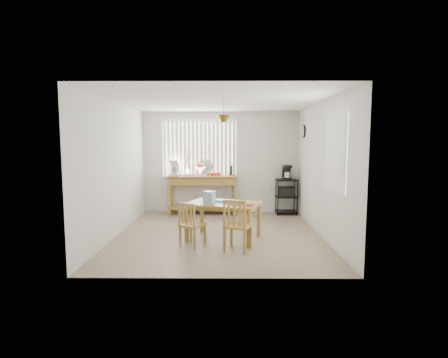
{
  "coord_description": "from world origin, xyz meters",
  "views": [
    {
      "loc": [
        0.16,
        -6.78,
        1.83
      ],
      "look_at": [
        0.1,
        0.55,
        1.05
      ],
      "focal_mm": 28.0,
      "sensor_mm": 36.0,
      "label": 1
    }
  ],
  "objects_px": {
    "chair_left": "(191,225)",
    "chair_right": "(237,226)",
    "cart_items": "(287,173)",
    "sideboard": "(203,185)",
    "wire_cart": "(286,193)",
    "dining_table": "(223,207)"
  },
  "relations": [
    {
      "from": "dining_table",
      "to": "chair_left",
      "type": "xyz_separation_m",
      "value": [
        -0.56,
        -0.46,
        -0.23
      ]
    },
    {
      "from": "sideboard",
      "to": "cart_items",
      "type": "bearing_deg",
      "value": 0.74
    },
    {
      "from": "wire_cart",
      "to": "cart_items",
      "type": "relative_size",
      "value": 2.43
    },
    {
      "from": "wire_cart",
      "to": "chair_right",
      "type": "distance_m",
      "value": 3.34
    },
    {
      "from": "cart_items",
      "to": "chair_left",
      "type": "relative_size",
      "value": 0.47
    },
    {
      "from": "sideboard",
      "to": "wire_cart",
      "type": "height_order",
      "value": "sideboard"
    },
    {
      "from": "cart_items",
      "to": "chair_right",
      "type": "bearing_deg",
      "value": -113.62
    },
    {
      "from": "sideboard",
      "to": "chair_left",
      "type": "height_order",
      "value": "sideboard"
    },
    {
      "from": "sideboard",
      "to": "dining_table",
      "type": "bearing_deg",
      "value": -76.74
    },
    {
      "from": "chair_right",
      "to": "cart_items",
      "type": "bearing_deg",
      "value": 66.38
    },
    {
      "from": "cart_items",
      "to": "chair_right",
      "type": "height_order",
      "value": "cart_items"
    },
    {
      "from": "wire_cart",
      "to": "chair_left",
      "type": "xyz_separation_m",
      "value": [
        -2.14,
        -2.78,
        -0.15
      ]
    },
    {
      "from": "wire_cart",
      "to": "chair_left",
      "type": "relative_size",
      "value": 1.13
    },
    {
      "from": "wire_cart",
      "to": "dining_table",
      "type": "relative_size",
      "value": 0.59
    },
    {
      "from": "sideboard",
      "to": "cart_items",
      "type": "height_order",
      "value": "cart_items"
    },
    {
      "from": "sideboard",
      "to": "dining_table",
      "type": "xyz_separation_m",
      "value": [
        0.54,
        -2.3,
        -0.13
      ]
    },
    {
      "from": "chair_left",
      "to": "chair_right",
      "type": "bearing_deg",
      "value": -19.09
    },
    {
      "from": "dining_table",
      "to": "chair_right",
      "type": "distance_m",
      "value": 0.8
    },
    {
      "from": "wire_cart",
      "to": "dining_table",
      "type": "distance_m",
      "value": 2.8
    },
    {
      "from": "dining_table",
      "to": "chair_left",
      "type": "relative_size",
      "value": 1.91
    },
    {
      "from": "sideboard",
      "to": "cart_items",
      "type": "xyz_separation_m",
      "value": [
        2.12,
        0.03,
        0.31
      ]
    },
    {
      "from": "wire_cart",
      "to": "chair_right",
      "type": "height_order",
      "value": "wire_cart"
    }
  ]
}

